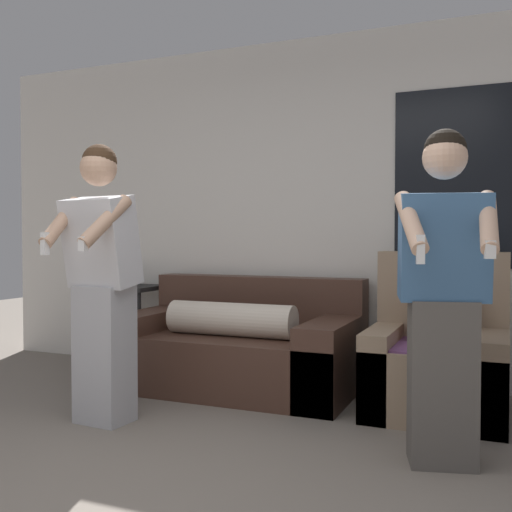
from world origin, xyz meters
The scene contains 6 objects.
wall_back centered at (0.02, 2.88, 1.35)m, with size 6.10×0.07×2.70m.
couch centered at (-0.45, 2.34, 0.29)m, with size 1.72×1.00×0.81m.
armchair centered at (0.98, 2.25, 0.33)m, with size 0.84×0.82×1.02m.
side_table centered at (-1.62, 2.60, 0.59)m, with size 0.52×0.43×0.86m.
person_left centered at (-0.87, 1.24, 0.85)m, with size 0.48×0.51×1.68m.
person_right centered at (1.09, 1.34, 0.83)m, with size 0.50×0.54×1.65m.
Camera 1 is at (1.38, -1.71, 1.12)m, focal length 42.00 mm.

